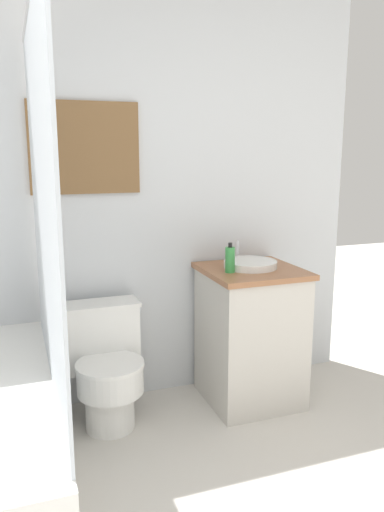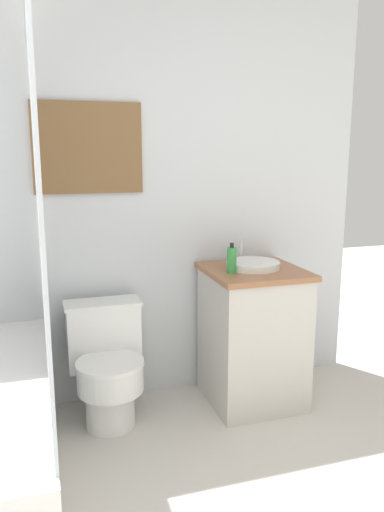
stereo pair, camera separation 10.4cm
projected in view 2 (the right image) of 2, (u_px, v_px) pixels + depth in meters
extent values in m
cube|color=silver|center=(110.00, 187.00, 2.79)|extent=(3.06, 0.05, 2.50)
cube|color=brown|center=(88.00, 148.00, 2.68)|extent=(0.59, 0.02, 0.49)
cube|color=beige|center=(88.00, 148.00, 2.67)|extent=(0.56, 0.01, 0.46)
cube|color=silver|center=(41.00, 245.00, 1.98)|extent=(0.01, 1.40, 1.74)
cylinder|color=#B7B7BC|center=(26.00, 2.00, 1.80)|extent=(0.02, 1.40, 0.02)
cylinder|color=white|center=(110.00, 406.00, 2.66)|extent=(0.26, 0.26, 0.23)
cylinder|color=white|center=(110.00, 378.00, 2.59)|extent=(0.34, 0.34, 0.14)
cylinder|color=white|center=(110.00, 363.00, 2.57)|extent=(0.35, 0.35, 0.02)
cube|color=white|center=(103.00, 335.00, 2.77)|extent=(0.40, 0.18, 0.35)
cube|color=white|center=(102.00, 303.00, 2.73)|extent=(0.42, 0.19, 0.02)
cube|color=beige|center=(252.00, 338.00, 2.89)|extent=(0.51, 0.52, 0.77)
cube|color=#9E6642|center=(254.00, 271.00, 2.81)|extent=(0.54, 0.55, 0.03)
cylinder|color=white|center=(253.00, 265.00, 2.82)|extent=(0.30, 0.30, 0.04)
cylinder|color=silver|center=(241.00, 251.00, 2.98)|extent=(0.02, 0.02, 0.13)
cylinder|color=green|center=(232.00, 260.00, 2.71)|extent=(0.05, 0.05, 0.14)
cylinder|color=black|center=(232.00, 245.00, 2.69)|extent=(0.02, 0.02, 0.02)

